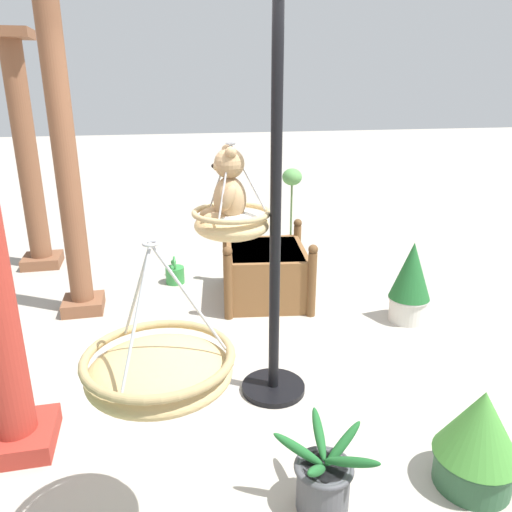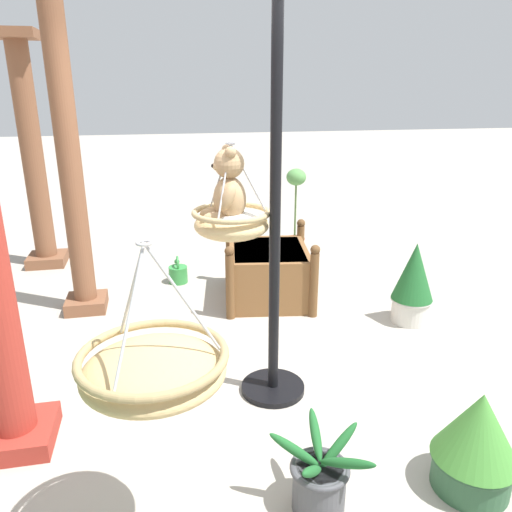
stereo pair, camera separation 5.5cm
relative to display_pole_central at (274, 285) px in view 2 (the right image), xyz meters
The scene contains 13 objects.
ground_plane 0.82m from the display_pole_central, ahead, with size 40.00×40.00×0.00m, color #A8A093.
display_pole_central is the anchor object (origin of this frame).
hanging_basket_with_teddy 0.49m from the display_pole_central, 59.04° to the left, with size 0.51×0.51×0.61m.
teddy_bear 0.68m from the display_pole_central, 61.24° to the left, with size 0.33×0.29×0.48m.
hanging_basket_left_high 1.37m from the display_pole_central, 145.95° to the left, with size 0.60×0.60×0.62m.
greenhouse_pillar_left 2.30m from the display_pole_central, 41.01° to the left, with size 0.39×0.39×3.10m.
greenhouse_pillar_right 3.71m from the display_pole_central, 33.80° to the left, with size 0.45×0.45×2.59m.
wooden_planter_box 1.69m from the display_pole_central, 11.53° to the right, with size 1.09×0.97×0.69m.
potted_plant_flowering_red 1.43m from the display_pole_central, 142.32° to the right, with size 0.44×0.44×0.57m.
potted_plant_bushy_green 3.06m from the display_pole_central, 18.44° to the right, with size 0.26×0.26×1.07m.
potted_plant_small_succulent 1.20m from the display_pole_central, behind, with size 0.50×0.50×0.43m.
potted_plant_broad_leaf 1.71m from the display_pole_central, 61.25° to the right, with size 0.36×0.36×0.74m.
watering_can 2.34m from the display_pole_central, 14.06° to the left, with size 0.35×0.20×0.30m.
Camera 2 is at (-3.07, 0.73, 2.01)m, focal length 34.55 mm.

